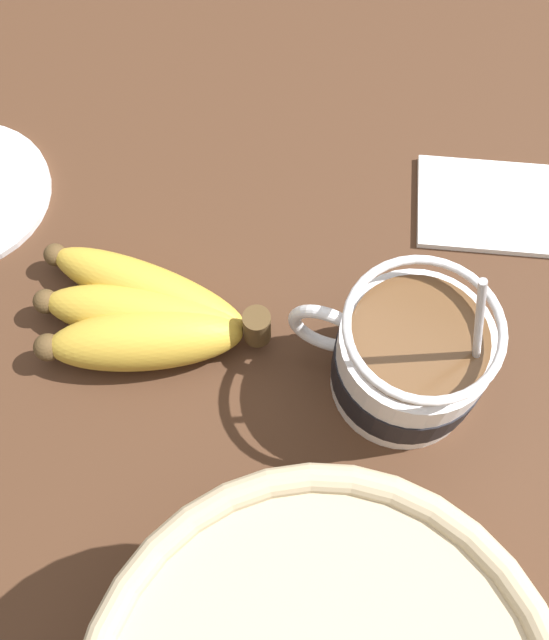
% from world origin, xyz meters
% --- Properties ---
extents(table, '(0.96, 0.96, 0.04)m').
position_xyz_m(table, '(0.00, 0.00, 0.02)').
color(table, '#422819').
rests_on(table, ground).
extents(coffee_mug, '(0.14, 0.10, 0.16)m').
position_xyz_m(coffee_mug, '(-0.02, 0.03, 0.08)').
color(coffee_mug, silver).
rests_on(coffee_mug, table).
extents(banana_bunch, '(0.19, 0.11, 0.04)m').
position_xyz_m(banana_bunch, '(0.17, 0.06, 0.06)').
color(banana_bunch, '#4C381E').
rests_on(banana_bunch, table).
extents(napkin, '(0.14, 0.12, 0.01)m').
position_xyz_m(napkin, '(-0.05, -0.14, 0.04)').
color(napkin, white).
rests_on(napkin, table).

